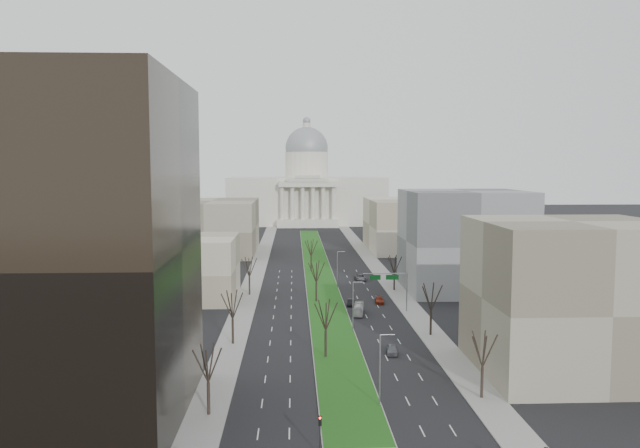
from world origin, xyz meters
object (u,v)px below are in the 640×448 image
object	(u,v)px
car_black	(351,302)
car_grey_far	(360,277)
box_van	(359,309)
car_grey_near	(392,349)
car_red	(379,300)

from	to	relation	value
car_black	car_grey_far	world-z (taller)	car_grey_far
car_black	box_van	world-z (taller)	box_van
car_black	box_van	xyz separation A→B (m)	(0.88, -7.81, 0.38)
car_grey_near	car_grey_far	bearing A→B (deg)	95.50
car_red	car_grey_far	bearing A→B (deg)	96.58
car_red	box_van	size ratio (longest dim) A/B	0.59
car_black	box_van	distance (m)	7.87
car_black	car_red	distance (m)	6.80
car_grey_near	car_red	distance (m)	36.98
car_black	box_van	size ratio (longest dim) A/B	0.54
car_grey_far	box_van	xyz separation A→B (m)	(-4.34, -37.11, 0.27)
car_black	car_grey_far	xyz separation A→B (m)	(5.22, 29.30, 0.11)
car_grey_near	box_van	xyz separation A→B (m)	(-2.51, 26.92, 0.32)
box_van	car_black	bearing A→B (deg)	104.38
car_red	car_grey_far	distance (m)	27.21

